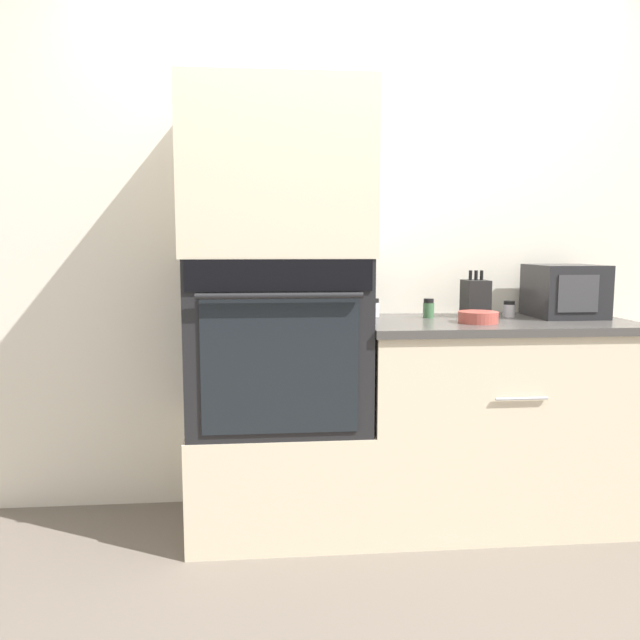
{
  "coord_description": "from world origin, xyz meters",
  "views": [
    {
      "loc": [
        -0.45,
        -2.4,
        1.27
      ],
      "look_at": [
        -0.21,
        0.21,
        0.95
      ],
      "focal_mm": 35.0,
      "sensor_mm": 36.0,
      "label": 1
    }
  ],
  "objects_px": {
    "condiment_jar_mid": "(373,308)",
    "condiment_jar_far": "(429,308)",
    "bowl": "(478,317)",
    "condiment_jar_near": "(509,309)",
    "knife_block": "(475,298)",
    "wall_oven": "(278,341)",
    "microwave": "(565,291)"
  },
  "relations": [
    {
      "from": "condiment_jar_far",
      "to": "knife_block",
      "type": "bearing_deg",
      "value": 6.03
    },
    {
      "from": "wall_oven",
      "to": "microwave",
      "type": "xyz_separation_m",
      "value": [
        1.34,
        0.09,
        0.2
      ]
    },
    {
      "from": "wall_oven",
      "to": "condiment_jar_far",
      "type": "height_order",
      "value": "wall_oven"
    },
    {
      "from": "wall_oven",
      "to": "condiment_jar_mid",
      "type": "distance_m",
      "value": 0.5
    },
    {
      "from": "condiment_jar_near",
      "to": "condiment_jar_far",
      "type": "distance_m",
      "value": 0.39
    },
    {
      "from": "bowl",
      "to": "condiment_jar_near",
      "type": "bearing_deg",
      "value": 43.14
    },
    {
      "from": "bowl",
      "to": "condiment_jar_mid",
      "type": "xyz_separation_m",
      "value": [
        -0.41,
        0.26,
        0.02
      ]
    },
    {
      "from": "condiment_jar_mid",
      "to": "microwave",
      "type": "bearing_deg",
      "value": -5.21
    },
    {
      "from": "condiment_jar_near",
      "to": "microwave",
      "type": "bearing_deg",
      "value": -5.73
    },
    {
      "from": "wall_oven",
      "to": "condiment_jar_near",
      "type": "relative_size",
      "value": 10.09
    },
    {
      "from": "wall_oven",
      "to": "knife_block",
      "type": "xyz_separation_m",
      "value": [
        0.93,
        0.13,
        0.17
      ]
    },
    {
      "from": "bowl",
      "to": "condiment_jar_far",
      "type": "distance_m",
      "value": 0.26
    },
    {
      "from": "condiment_jar_near",
      "to": "bowl",
      "type": "bearing_deg",
      "value": -136.86
    },
    {
      "from": "condiment_jar_mid",
      "to": "wall_oven",
      "type": "bearing_deg",
      "value": -159.04
    },
    {
      "from": "bowl",
      "to": "condiment_jar_mid",
      "type": "height_order",
      "value": "condiment_jar_mid"
    },
    {
      "from": "knife_block",
      "to": "condiment_jar_near",
      "type": "height_order",
      "value": "knife_block"
    },
    {
      "from": "microwave",
      "to": "condiment_jar_far",
      "type": "distance_m",
      "value": 0.65
    },
    {
      "from": "bowl",
      "to": "condiment_jar_far",
      "type": "xyz_separation_m",
      "value": [
        -0.17,
        0.2,
        0.02
      ]
    },
    {
      "from": "condiment_jar_far",
      "to": "condiment_jar_mid",
      "type": "bearing_deg",
      "value": 165.42
    },
    {
      "from": "condiment_jar_mid",
      "to": "condiment_jar_far",
      "type": "relative_size",
      "value": 0.96
    },
    {
      "from": "microwave",
      "to": "knife_block",
      "type": "relative_size",
      "value": 1.5
    },
    {
      "from": "bowl",
      "to": "condiment_jar_far",
      "type": "bearing_deg",
      "value": 129.59
    },
    {
      "from": "knife_block",
      "to": "condiment_jar_mid",
      "type": "bearing_deg",
      "value": 175.21
    },
    {
      "from": "knife_block",
      "to": "wall_oven",
      "type": "bearing_deg",
      "value": -171.83
    },
    {
      "from": "condiment_jar_near",
      "to": "condiment_jar_far",
      "type": "relative_size",
      "value": 0.84
    },
    {
      "from": "microwave",
      "to": "bowl",
      "type": "bearing_deg",
      "value": -159.04
    },
    {
      "from": "bowl",
      "to": "condiment_jar_near",
      "type": "distance_m",
      "value": 0.31
    },
    {
      "from": "knife_block",
      "to": "condiment_jar_far",
      "type": "xyz_separation_m",
      "value": [
        -0.23,
        -0.02,
        -0.04
      ]
    },
    {
      "from": "condiment_jar_mid",
      "to": "knife_block",
      "type": "bearing_deg",
      "value": -4.79
    },
    {
      "from": "condiment_jar_far",
      "to": "bowl",
      "type": "bearing_deg",
      "value": -50.41
    },
    {
      "from": "wall_oven",
      "to": "microwave",
      "type": "height_order",
      "value": "wall_oven"
    },
    {
      "from": "microwave",
      "to": "condiment_jar_mid",
      "type": "xyz_separation_m",
      "value": [
        -0.89,
        0.08,
        -0.08
      ]
    }
  ]
}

